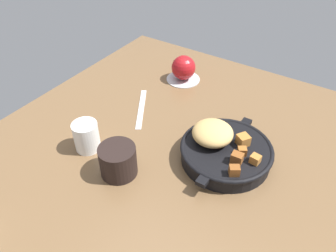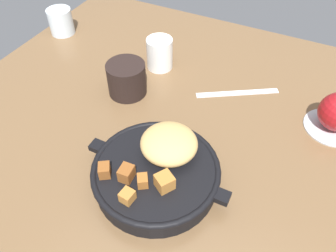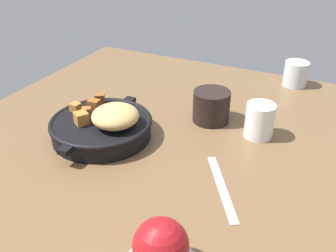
# 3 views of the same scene
# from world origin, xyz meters

# --- Properties ---
(ground_plane) EXTENTS (1.03, 0.97, 0.02)m
(ground_plane) POSITION_xyz_m (0.00, 0.00, -0.01)
(ground_plane) COLOR brown
(cast_iron_skillet) EXTENTS (0.27, 0.23, 0.09)m
(cast_iron_skillet) POSITION_xyz_m (0.03, -0.12, 0.03)
(cast_iron_skillet) COLOR black
(cast_iron_skillet) RESTS_ON ground_plane
(saucer_plate) EXTENTS (0.11, 0.11, 0.01)m
(saucer_plate) POSITION_xyz_m (0.30, 0.16, 0.00)
(saucer_plate) COLOR #B7BABF
(saucer_plate) RESTS_ON ground_plane
(butter_knife) EXTENTS (0.18, 0.12, 0.00)m
(butter_knife) POSITION_xyz_m (0.09, 0.18, 0.00)
(butter_knife) COLOR silver
(butter_knife) RESTS_ON ground_plane
(white_creamer_pitcher) EXTENTS (0.06, 0.06, 0.08)m
(white_creamer_pitcher) POSITION_xyz_m (-0.12, 0.19, 0.04)
(white_creamer_pitcher) COLOR white
(white_creamer_pitcher) RESTS_ON ground_plane
(coffee_mug_dark) EXTENTS (0.09, 0.09, 0.08)m
(coffee_mug_dark) POSITION_xyz_m (-0.14, 0.07, 0.04)
(coffee_mug_dark) COLOR black
(coffee_mug_dark) RESTS_ON ground_plane
(water_glass_short) EXTENTS (0.07, 0.07, 0.07)m
(water_glass_short) POSITION_xyz_m (-0.45, 0.21, 0.04)
(water_glass_short) COLOR silver
(water_glass_short) RESTS_ON ground_plane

